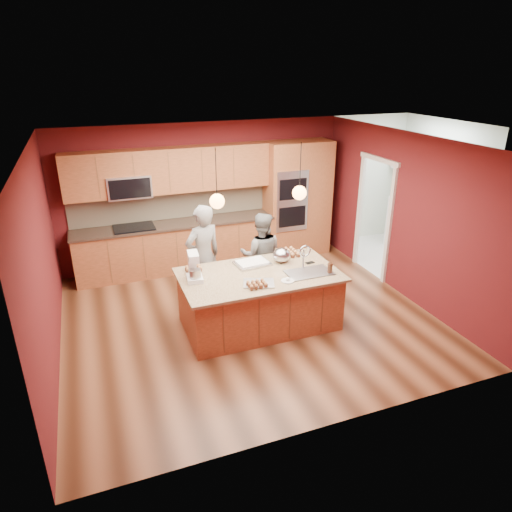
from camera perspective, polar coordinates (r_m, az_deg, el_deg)
name	(u,v)px	position (r m, az deg, el deg)	size (l,w,h in m)	color
floor	(248,317)	(7.22, -0.98, -7.64)	(5.50, 5.50, 0.00)	#432313
ceiling	(247,142)	(6.29, -1.15, 14.04)	(5.50, 5.50, 0.00)	silver
wall_back	(204,194)	(8.92, -6.53, 7.70)	(5.50, 5.50, 0.00)	#561417
wall_front	(333,320)	(4.58, 9.63, -7.87)	(5.50, 5.50, 0.00)	#561417
wall_left	(42,263)	(6.34, -25.17, -0.85)	(5.00, 5.00, 0.00)	#561417
wall_right	(404,216)	(7.94, 18.04, 4.78)	(5.00, 5.00, 0.00)	#561417
cabinet_run	(173,220)	(8.65, -10.36, 4.46)	(3.74, 0.64, 2.30)	brown
oven_column	(297,199)	(9.31, 5.15, 7.12)	(1.30, 0.62, 2.30)	brown
doorway_trim	(373,219)	(8.62, 14.48, 4.49)	(0.08, 1.11, 2.20)	silver
laundry_room	(437,160)	(9.70, 21.72, 11.12)	(2.60, 2.70, 2.70)	silver
pendant_left	(217,201)	(6.06, -4.89, 6.87)	(0.20, 0.20, 0.80)	black
pendant_right	(299,193)	(6.47, 5.45, 7.90)	(0.20, 0.20, 0.80)	black
island	(260,299)	(6.83, 0.54, -5.35)	(2.31, 1.30, 1.23)	brown
person_left	(203,257)	(7.26, -6.60, -0.09)	(0.62, 0.41, 1.70)	black
person_right	(261,255)	(7.58, 0.65, 0.10)	(0.71, 0.55, 1.46)	slate
stand_mixer	(194,269)	(6.43, -7.77, -1.56)	(0.25, 0.32, 0.41)	white
sheet_cake	(252,263)	(6.93, -0.50, -0.87)	(0.55, 0.43, 0.05)	silver
cooling_rack	(259,283)	(6.33, 0.34, -3.41)	(0.43, 0.30, 0.02)	silver
mixing_bowl	(281,255)	(7.00, 3.21, 0.11)	(0.27, 0.27, 0.23)	#B3B5BB
plate	(288,281)	(6.42, 3.98, -3.11)	(0.19, 0.19, 0.01)	silver
tumbler	(330,268)	(6.72, 9.22, -1.51)	(0.08, 0.08, 0.15)	#381D11
phone	(310,263)	(7.03, 6.76, -0.83)	(0.13, 0.07, 0.01)	black
cupcakes_left	(194,268)	(6.77, -7.82, -1.55)	(0.26, 0.17, 0.08)	#B67948
cupcakes_rack	(257,284)	(6.22, 0.10, -3.51)	(0.28, 0.21, 0.06)	#B67948
cupcakes_right	(287,253)	(7.28, 3.90, 0.41)	(0.35, 0.35, 0.08)	#B67948
washer	(432,236)	(9.74, 21.16, 2.39)	(0.63, 0.66, 1.02)	white
dryer	(409,223)	(10.26, 18.60, 3.95)	(0.67, 0.70, 1.09)	white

